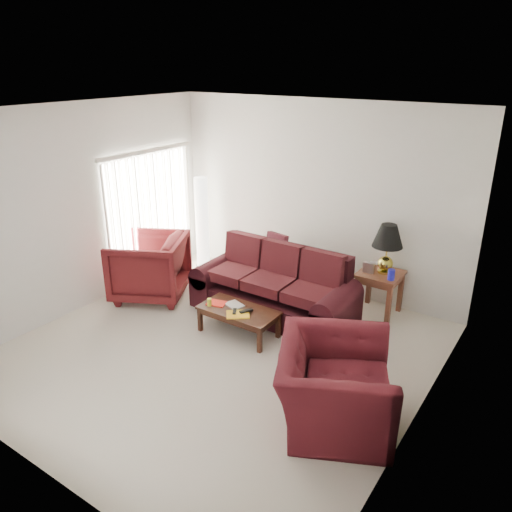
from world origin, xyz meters
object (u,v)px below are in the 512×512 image
at_px(floor_lamp, 202,223).
at_px(armchair_right, 334,385).
at_px(end_table, 379,293).
at_px(armchair_left, 149,267).
at_px(sofa, 273,284).
at_px(coffee_table, 239,322).

bearing_deg(floor_lamp, armchair_right, -32.86).
distance_m(end_table, armchair_left, 3.52).
height_order(floor_lamp, armchair_right, floor_lamp).
height_order(end_table, floor_lamp, floor_lamp).
bearing_deg(sofa, armchair_left, -159.54).
xyz_separation_m(armchair_right, coffee_table, (-1.84, 0.86, -0.23)).
height_order(sofa, end_table, sofa).
distance_m(end_table, floor_lamp, 3.33).
xyz_separation_m(sofa, armchair_left, (-1.93, -0.57, 0.01)).
distance_m(floor_lamp, armchair_left, 1.45).
relative_size(floor_lamp, armchair_right, 1.28).
relative_size(end_table, coffee_table, 0.60).
bearing_deg(coffee_table, end_table, 52.24).
height_order(sofa, floor_lamp, floor_lamp).
bearing_deg(end_table, armchair_left, -155.23).
relative_size(sofa, armchair_right, 1.84).
xyz_separation_m(armchair_left, armchair_right, (3.69, -1.03, -0.08)).
relative_size(end_table, floor_lamp, 0.39).
height_order(end_table, armchair_left, armchair_left).
distance_m(floor_lamp, coffee_table, 2.59).
bearing_deg(coffee_table, armchair_left, 176.02).
height_order(armchair_right, coffee_table, armchair_right).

